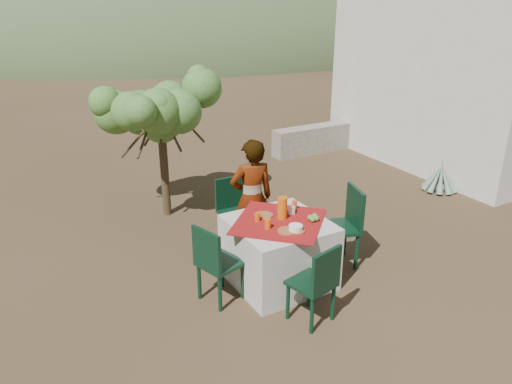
{
  "coord_description": "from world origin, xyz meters",
  "views": [
    {
      "loc": [
        -2.69,
        -4.63,
        3.12
      ],
      "look_at": [
        -0.1,
        -0.04,
        0.98
      ],
      "focal_mm": 35.0,
      "sensor_mm": 36.0,
      "label": 1
    }
  ],
  "objects_px": {
    "chair_near": "(317,282)",
    "chair_left": "(215,261)",
    "table": "(279,252)",
    "juice_pitcher": "(282,208)",
    "agave": "(440,179)",
    "guesthouse": "(467,81)",
    "person": "(252,198)",
    "chair_right": "(345,223)",
    "shrub_tree": "(163,116)",
    "chair_far": "(233,208)"
  },
  "relations": [
    {
      "from": "person",
      "to": "guesthouse",
      "type": "xyz_separation_m",
      "value": [
        5.57,
        1.51,
        0.75
      ]
    },
    {
      "from": "chair_near",
      "to": "shrub_tree",
      "type": "xyz_separation_m",
      "value": [
        -0.33,
        3.29,
        1.0
      ]
    },
    {
      "from": "chair_left",
      "to": "agave",
      "type": "distance_m",
      "value": 4.75
    },
    {
      "from": "chair_near",
      "to": "chair_left",
      "type": "height_order",
      "value": "chair_left"
    },
    {
      "from": "chair_left",
      "to": "agave",
      "type": "height_order",
      "value": "chair_left"
    },
    {
      "from": "chair_far",
      "to": "person",
      "type": "relative_size",
      "value": 0.58
    },
    {
      "from": "chair_left",
      "to": "agave",
      "type": "bearing_deg",
      "value": -93.66
    },
    {
      "from": "chair_near",
      "to": "guesthouse",
      "type": "height_order",
      "value": "guesthouse"
    },
    {
      "from": "chair_far",
      "to": "shrub_tree",
      "type": "xyz_separation_m",
      "value": [
        -0.42,
        1.31,
        0.99
      ]
    },
    {
      "from": "table",
      "to": "chair_far",
      "type": "distance_m",
      "value": 1.14
    },
    {
      "from": "table",
      "to": "person",
      "type": "relative_size",
      "value": 0.87
    },
    {
      "from": "chair_left",
      "to": "juice_pitcher",
      "type": "bearing_deg",
      "value": -102.2
    },
    {
      "from": "chair_far",
      "to": "guesthouse",
      "type": "height_order",
      "value": "guesthouse"
    },
    {
      "from": "chair_right",
      "to": "shrub_tree",
      "type": "relative_size",
      "value": 0.52
    },
    {
      "from": "chair_near",
      "to": "chair_left",
      "type": "relative_size",
      "value": 0.97
    },
    {
      "from": "chair_near",
      "to": "chair_right",
      "type": "distance_m",
      "value": 1.28
    },
    {
      "from": "chair_left",
      "to": "shrub_tree",
      "type": "bearing_deg",
      "value": -25.62
    },
    {
      "from": "table",
      "to": "chair_far",
      "type": "xyz_separation_m",
      "value": [
        0.01,
        1.14,
        0.1
      ]
    },
    {
      "from": "chair_far",
      "to": "juice_pitcher",
      "type": "bearing_deg",
      "value": -85.83
    },
    {
      "from": "chair_right",
      "to": "person",
      "type": "bearing_deg",
      "value": -115.62
    },
    {
      "from": "chair_far",
      "to": "guesthouse",
      "type": "relative_size",
      "value": 0.21
    },
    {
      "from": "chair_left",
      "to": "shrub_tree",
      "type": "distance_m",
      "value": 2.68
    },
    {
      "from": "person",
      "to": "shrub_tree",
      "type": "height_order",
      "value": "shrub_tree"
    },
    {
      "from": "chair_near",
      "to": "agave",
      "type": "relative_size",
      "value": 1.38
    },
    {
      "from": "chair_far",
      "to": "agave",
      "type": "bearing_deg",
      "value": -0.27
    },
    {
      "from": "guesthouse",
      "to": "juice_pitcher",
      "type": "distance_m",
      "value": 6.0
    },
    {
      "from": "chair_left",
      "to": "guesthouse",
      "type": "height_order",
      "value": "guesthouse"
    },
    {
      "from": "chair_right",
      "to": "table",
      "type": "bearing_deg",
      "value": -75.37
    },
    {
      "from": "chair_near",
      "to": "chair_left",
      "type": "bearing_deg",
      "value": -62.65
    },
    {
      "from": "person",
      "to": "chair_near",
      "type": "bearing_deg",
      "value": 94.65
    },
    {
      "from": "chair_near",
      "to": "agave",
      "type": "distance_m",
      "value": 4.35
    },
    {
      "from": "chair_left",
      "to": "guesthouse",
      "type": "distance_m",
      "value": 6.88
    },
    {
      "from": "shrub_tree",
      "to": "guesthouse",
      "type": "relative_size",
      "value": 0.44
    },
    {
      "from": "table",
      "to": "chair_near",
      "type": "height_order",
      "value": "chair_near"
    },
    {
      "from": "table",
      "to": "juice_pitcher",
      "type": "xyz_separation_m",
      "value": [
        0.07,
        0.05,
        0.51
      ]
    },
    {
      "from": "chair_left",
      "to": "agave",
      "type": "xyz_separation_m",
      "value": [
        4.62,
        1.07,
        -0.28
      ]
    },
    {
      "from": "chair_left",
      "to": "person",
      "type": "xyz_separation_m",
      "value": [
        0.86,
        0.75,
        0.26
      ]
    },
    {
      "from": "juice_pitcher",
      "to": "shrub_tree",
      "type": "bearing_deg",
      "value": 101.31
    },
    {
      "from": "chair_right",
      "to": "agave",
      "type": "xyz_separation_m",
      "value": [
        2.91,
        1.08,
        -0.33
      ]
    },
    {
      "from": "table",
      "to": "agave",
      "type": "relative_size",
      "value": 2.09
    },
    {
      "from": "chair_right",
      "to": "chair_far",
      "type": "bearing_deg",
      "value": -125.95
    },
    {
      "from": "chair_left",
      "to": "person",
      "type": "relative_size",
      "value": 0.59
    },
    {
      "from": "chair_far",
      "to": "chair_left",
      "type": "xyz_separation_m",
      "value": [
        -0.8,
        -1.15,
        0.01
      ]
    },
    {
      "from": "agave",
      "to": "guesthouse",
      "type": "xyz_separation_m",
      "value": [
        1.8,
        1.19,
        1.29
      ]
    },
    {
      "from": "juice_pitcher",
      "to": "agave",
      "type": "bearing_deg",
      "value": 14.96
    },
    {
      "from": "table",
      "to": "person",
      "type": "distance_m",
      "value": 0.83
    },
    {
      "from": "agave",
      "to": "juice_pitcher",
      "type": "relative_size",
      "value": 2.52
    },
    {
      "from": "table",
      "to": "chair_near",
      "type": "bearing_deg",
      "value": -95.53
    },
    {
      "from": "chair_near",
      "to": "juice_pitcher",
      "type": "relative_size",
      "value": 3.47
    },
    {
      "from": "chair_far",
      "to": "person",
      "type": "distance_m",
      "value": 0.49
    }
  ]
}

